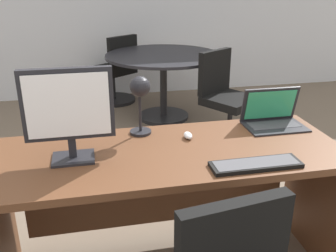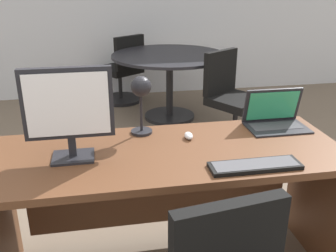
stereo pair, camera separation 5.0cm
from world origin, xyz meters
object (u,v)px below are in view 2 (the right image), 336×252
meeting_chair_near (231,106)px  laptop (274,115)px  monitor (68,108)px  meeting_table (170,70)px  desk_lamp (141,94)px  meeting_chair_far (123,75)px  desk (168,182)px  mouse (189,136)px  keyboard (255,166)px

meeting_chair_near → laptop: bearing=-100.5°
monitor → meeting_table: 2.65m
desk_lamp → meeting_chair_near: desk_lamp is taller
meeting_table → meeting_chair_far: bearing=124.9°
desk → meeting_chair_far: (-0.04, 3.10, -0.18)m
monitor → mouse: monitor is taller
keyboard → desk: bearing=139.7°
laptop → desk_lamp: (-0.78, 0.00, 0.17)m
laptop → meeting_chair_near: size_ratio=0.38×
meeting_table → meeting_chair_near: 0.91m
desk → keyboard: (0.36, -0.30, 0.22)m
keyboard → meeting_chair_far: meeting_chair_far is taller
desk → monitor: bearing=-173.4°
meeting_chair_far → keyboard: bearing=-83.4°
laptop → keyboard: bearing=-123.0°
mouse → desk_lamp: (-0.24, 0.10, 0.22)m
desk → monitor: size_ratio=4.00×
meeting_table → keyboard: bearing=-92.1°
desk_lamp → meeting_chair_far: 2.98m
monitor → mouse: bearing=12.5°
laptop → keyboard: (-0.31, -0.48, -0.06)m
desk → keyboard: 0.52m
desk_lamp → meeting_chair_near: 1.91m
monitor → keyboard: (0.83, -0.25, -0.25)m
keyboard → meeting_chair_far: size_ratio=0.48×
meeting_chair_near → meeting_chair_far: (-0.98, 1.45, -0.00)m
desk_lamp → meeting_chair_near: (1.05, 1.46, -0.62)m
keyboard → meeting_chair_near: (0.58, 1.94, -0.40)m
monitor → laptop: (1.14, 0.23, -0.19)m
monitor → meeting_chair_far: monitor is taller
desk → meeting_table: bearing=79.3°
laptop → meeting_table: 2.24m
desk → mouse: mouse is taller
monitor → meeting_table: (0.93, 2.44, -0.44)m
desk → meeting_chair_near: (0.94, 1.64, -0.17)m
desk_lamp → meeting_chair_near: bearing=54.3°
mouse → keyboard: bearing=-59.4°
desk → keyboard: keyboard is taller
desk_lamp → meeting_chair_far: desk_lamp is taller
keyboard → meeting_chair_far: bearing=96.6°
meeting_chair_near → meeting_chair_far: bearing=124.0°
laptop → meeting_table: bearing=95.5°
desk → monitor: (-0.47, -0.06, 0.47)m
laptop → desk_lamp: 0.80m
mouse → meeting_chair_near: (0.81, 1.56, -0.40)m
monitor → meeting_chair_near: bearing=50.2°
meeting_table → monitor: bearing=-110.8°
mouse → meeting_table: bearing=82.0°
keyboard → mouse: mouse is taller
mouse → meeting_chair_near: 1.81m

